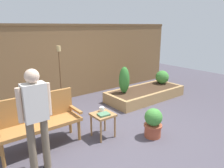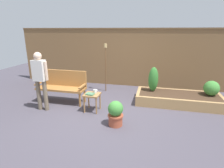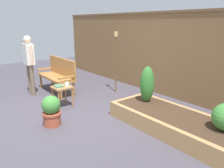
% 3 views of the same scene
% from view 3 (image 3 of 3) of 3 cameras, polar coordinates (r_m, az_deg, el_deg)
% --- Properties ---
extents(ground_plane, '(14.00, 14.00, 0.00)m').
position_cam_3_polar(ground_plane, '(4.95, -11.21, -7.13)').
color(ground_plane, '#47424C').
extents(fence_back, '(8.40, 0.14, 2.16)m').
position_cam_3_polar(fence_back, '(6.24, 10.05, 8.05)').
color(fence_back, brown).
rests_on(fence_back, ground_plane).
extents(garden_bench, '(1.44, 0.48, 0.94)m').
position_cam_3_polar(garden_bench, '(6.29, -13.53, 2.84)').
color(garden_bench, '#A87038').
rests_on(garden_bench, ground_plane).
extents(side_table, '(0.40, 0.40, 0.48)m').
position_cam_3_polar(side_table, '(5.18, -12.72, -1.51)').
color(side_table, '#9E7042').
rests_on(side_table, ground_plane).
extents(cup_on_table, '(0.13, 0.09, 0.09)m').
position_cam_3_polar(cup_on_table, '(5.14, -11.48, -0.08)').
color(cup_on_table, white).
rests_on(cup_on_table, side_table).
extents(book_on_table, '(0.23, 0.19, 0.03)m').
position_cam_3_polar(book_on_table, '(5.15, -13.58, -0.50)').
color(book_on_table, '#4C7A56').
rests_on(book_on_table, side_table).
extents(potted_boxwood, '(0.36, 0.36, 0.58)m').
position_cam_3_polar(potted_boxwood, '(4.32, -15.31, -6.54)').
color(potted_boxwood, '#A84C33').
rests_on(potted_boxwood, ground_plane).
extents(raised_planter_bed, '(2.40, 1.00, 0.30)m').
position_cam_3_polar(raised_planter_bed, '(4.23, 15.29, -9.27)').
color(raised_planter_bed, '#AD8451').
rests_on(raised_planter_bed, ground_plane).
extents(shrub_near_bench, '(0.29, 0.29, 0.74)m').
position_cam_3_polar(shrub_near_bench, '(4.57, 9.02, -0.08)').
color(shrub_near_bench, brown).
rests_on(shrub_near_bench, raised_planter_bed).
extents(tiki_torch, '(0.10, 0.10, 1.65)m').
position_cam_3_polar(tiki_torch, '(5.98, 1.02, 8.39)').
color(tiki_torch, brown).
rests_on(tiki_torch, ground_plane).
extents(person_by_bench, '(0.47, 0.20, 1.56)m').
position_cam_3_polar(person_by_bench, '(6.18, -20.51, 5.74)').
color(person_by_bench, '#70604C').
rests_on(person_by_bench, ground_plane).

